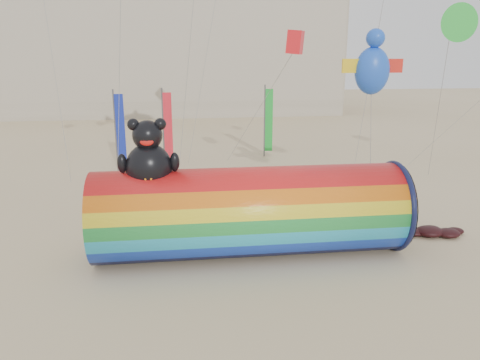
{
  "coord_description": "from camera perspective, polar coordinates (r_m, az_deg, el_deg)",
  "views": [
    {
      "loc": [
        -1.85,
        -16.53,
        7.33
      ],
      "look_at": [
        0.5,
        1.5,
        2.4
      ],
      "focal_mm": 35.0,
      "sensor_mm": 36.0,
      "label": 1
    }
  ],
  "objects": [
    {
      "name": "ground",
      "position": [
        18.18,
        -0.96,
        -8.61
      ],
      "size": [
        160.0,
        160.0,
        0.0
      ],
      "primitive_type": "plane",
      "color": "#CCB58C",
      "rests_on": "ground"
    },
    {
      "name": "hotel_building",
      "position": [
        63.38,
        -17.43,
        17.2
      ],
      "size": [
        60.4,
        15.4,
        20.6
      ],
      "color": "#B7AD99",
      "rests_on": "ground"
    },
    {
      "name": "windsock_assembly",
      "position": [
        17.34,
        1.21,
        -3.6
      ],
      "size": [
        11.44,
        3.48,
        5.27
      ],
      "color": "red",
      "rests_on": "ground"
    },
    {
      "name": "kite_handler",
      "position": [
        21.74,
        19.81,
        -3.34
      ],
      "size": [
        0.66,
        0.55,
        1.53
      ],
      "primitive_type": "imported",
      "rotation": [
        0.0,
        0.0,
        3.53
      ],
      "color": "#525459",
      "rests_on": "ground"
    },
    {
      "name": "fabric_bundle",
      "position": [
        21.16,
        22.54,
        -5.82
      ],
      "size": [
        2.62,
        1.35,
        0.41
      ],
      "color": "#35090B",
      "rests_on": "ground"
    },
    {
      "name": "festival_banners",
      "position": [
        31.82,
        -6.34,
        6.59
      ],
      "size": [
        10.81,
        3.18,
        5.2
      ],
      "color": "#59595E",
      "rests_on": "ground"
    }
  ]
}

